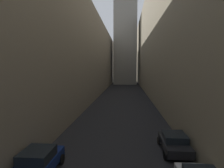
{
  "coord_description": "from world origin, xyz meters",
  "views": [
    {
      "loc": [
        0.8,
        7.01,
        6.33
      ],
      "look_at": [
        0.0,
        17.16,
        5.48
      ],
      "focal_mm": 30.59,
      "sensor_mm": 36.0,
      "label": 1
    }
  ],
  "objects": [
    {
      "name": "ground_plane",
      "position": [
        0.0,
        48.0,
        0.0
      ],
      "size": [
        264.0,
        264.0,
        0.0
      ],
      "primitive_type": "plane",
      "color": "black"
    },
    {
      "name": "building_block_left",
      "position": [
        -12.64,
        50.0,
        9.12
      ],
      "size": [
        14.27,
        108.0,
        18.25
      ],
      "primitive_type": "cube",
      "color": "#756B5B",
      "rests_on": "ground"
    },
    {
      "name": "building_block_right",
      "position": [
        12.98,
        50.0,
        12.63
      ],
      "size": [
        14.96,
        108.0,
        25.27
      ],
      "primitive_type": "cube",
      "color": "gray",
      "rests_on": "ground"
    },
    {
      "name": "clock_tower",
      "position": [
        0.0,
        84.84,
        31.27
      ],
      "size": [
        9.84,
        9.84,
        60.11
      ],
      "color": "gray",
      "rests_on": "ground"
    },
    {
      "name": "parked_car_left_third",
      "position": [
        -4.4,
        17.42,
        0.81
      ],
      "size": [
        2.06,
        4.09,
        1.58
      ],
      "rotation": [
        0.0,
        0.0,
        1.57
      ],
      "color": "navy",
      "rests_on": "ground"
    },
    {
      "name": "parked_car_right_far",
      "position": [
        4.4,
        21.34,
        0.74
      ],
      "size": [
        2.02,
        3.95,
        1.41
      ],
      "rotation": [
        0.0,
        0.0,
        1.57
      ],
      "color": "black",
      "rests_on": "ground"
    }
  ]
}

